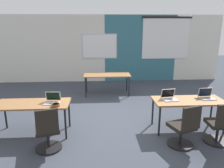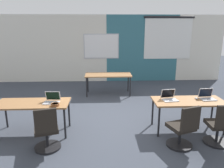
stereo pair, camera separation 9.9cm
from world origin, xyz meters
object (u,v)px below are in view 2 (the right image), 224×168
Objects in this scene: desk_near_right at (188,103)px; laptop_near_right_end at (207,97)px; desk_far_center at (108,76)px; mouse_near_right_end at (196,98)px; chair_near_left_inner at (47,132)px; desk_near_left at (32,105)px; chair_near_right_end at (220,128)px; laptop_near_right_inner at (169,98)px; chair_near_right_inner at (183,130)px; snack_bowl at (55,104)px; laptop_near_left_inner at (52,100)px.

desk_near_right is 0.47m from laptop_near_right_end.
mouse_near_right_end is at bearing -54.24° from desk_far_center.
chair_near_left_inner is at bearing -166.32° from desk_near_right.
desk_near_left is 1.74× the size of chair_near_right_end.
laptop_near_right_end is (2.21, -2.73, 0.11)m from desk_far_center.
laptop_near_right_end reaches higher than laptop_near_right_inner.
desk_near_left is 3.22m from chair_near_right_inner.
desk_near_left is at bearing 177.87° from laptop_near_right_end.
chair_near_right_inner reaches higher than desk_near_right.
desk_near_left is 3.97m from chair_near_right_end.
mouse_near_right_end is (0.21, 0.08, 0.08)m from desk_near_right.
desk_near_left is 9.01× the size of snack_bowl.
chair_near_right_inner is (-0.39, -0.77, -0.28)m from desk_near_right.
desk_far_center is 3.26m from snack_bowl.
chair_near_left_inner reaches higher than desk_near_left.
laptop_near_right_inner is (1.32, -2.75, 0.11)m from desk_far_center.
laptop_near_right_inner reaches higher than chair_near_left_inner.
snack_bowl is at bearing -6.33° from chair_near_right_end.
laptop_near_right_inner is at bearing 1.01° from desk_near_left.
laptop_near_right_end is 3.60m from chair_near_left_inner.
laptop_near_right_end reaches higher than desk_near_left.
chair_near_left_inner is at bearing -83.27° from laptop_near_left_inner.
chair_near_right_inner is (-0.78, -0.06, 0.00)m from chair_near_right_end.
laptop_near_right_inner is (2.64, 0.05, -0.00)m from laptop_near_left_inner.
laptop_near_left_inner reaches higher than chair_near_right_inner.
laptop_near_right_end is 0.37× the size of chair_near_right_inner.
snack_bowl reaches higher than mouse_near_right_end.
mouse_near_right_end is (3.71, 0.08, 0.08)m from desk_near_left.
desk_near_left is 4.57× the size of laptop_near_left_inner.
snack_bowl is at bearing -174.36° from mouse_near_right_end.
chair_near_right_inner is at bearing -69.08° from desk_far_center.
snack_bowl is at bearing -178.11° from laptop_near_right_end.
chair_near_right_end is (2.14, -3.50, -0.28)m from desk_far_center.
chair_near_right_inner reaches higher than desk_far_center.
laptop_near_right_inner reaches higher than chair_near_right_inner.
desk_near_right is 3.13m from chair_near_left_inner.
snack_bowl is (0.12, -0.23, -0.01)m from laptop_near_left_inner.
snack_bowl is (-2.57, 0.54, 0.38)m from chair_near_right_inner.
desk_far_center is at bearing -87.43° from chair_near_right_inner.
desk_far_center is 3.35m from mouse_near_right_end.
snack_bowl is at bearing -175.55° from desk_near_right.
snack_bowl is (0.08, 0.51, 0.38)m from chair_near_left_inner.
chair_near_left_inner is at bearing -165.79° from mouse_near_right_end.
laptop_near_right_inner is at bearing -40.82° from chair_near_right_end.
laptop_near_left_inner is at bearing 116.65° from snack_bowl.
laptop_near_left_inner is at bearing 177.98° from laptop_near_right_end.
mouse_near_right_end is at bearing 174.67° from laptop_near_right_end.
chair_near_right_inner is at bearing -13.83° from desk_near_left.
desk_near_right is at bearing -15.10° from laptop_near_right_inner.
chair_near_right_end and chair_near_right_inner have the same top height.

